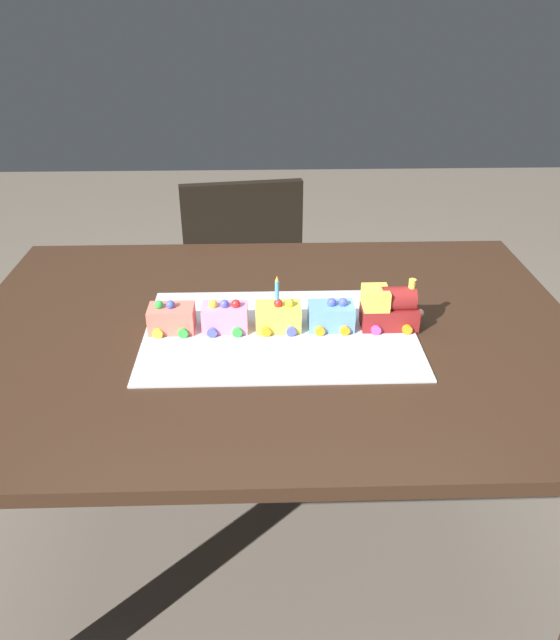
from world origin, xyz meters
The scene contains 10 objects.
ground_plane centered at (0.00, 0.00, 0.00)m, with size 8.00×8.00×0.00m, color #6B6054.
dining_table centered at (0.00, 0.00, 0.63)m, with size 1.40×1.00×0.74m.
chair centered at (0.10, -0.83, 0.47)m, with size 0.45×0.45×0.86m.
cake_board centered at (-0.02, 0.03, 0.74)m, with size 0.60×0.40×0.00m, color silver.
cake_locomotive centered at (-0.26, 0.01, 0.79)m, with size 0.14×0.08×0.12m.
cake_car_hopper_sky_blue centered at (-0.13, 0.01, 0.77)m, with size 0.10×0.08×0.07m.
cake_car_gondola_lemon centered at (-0.01, 0.01, 0.77)m, with size 0.10×0.08×0.07m.
cake_car_tanker_bubblegum centered at (0.11, 0.01, 0.77)m, with size 0.10×0.08×0.07m.
cake_car_caboose_coral centered at (0.22, 0.01, 0.77)m, with size 0.10×0.08×0.07m.
birthday_candle centered at (-0.01, 0.01, 0.84)m, with size 0.01×0.01×0.06m.
Camera 1 is at (0.02, 1.18, 1.42)m, focal length 33.89 mm.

